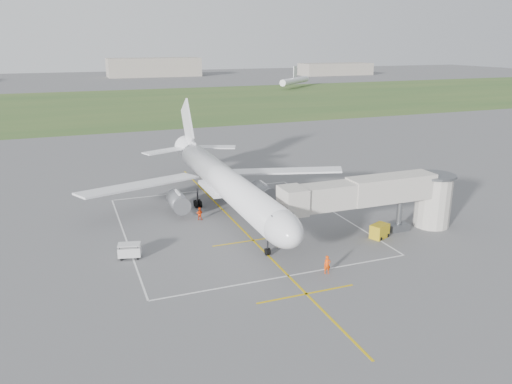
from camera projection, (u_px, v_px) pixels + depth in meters
name	position (u px, v px, depth m)	size (l,w,h in m)	color
ground	(227.00, 214.00, 67.95)	(700.00, 700.00, 0.00)	#525254
grass_strip	(119.00, 105.00, 183.98)	(700.00, 120.00, 0.02)	#325424
apron_markings	(241.00, 228.00, 62.75)	(28.20, 60.00, 0.01)	#C8A30B
airliner	(225.00, 182.00, 67.34)	(38.93, 46.75, 13.52)	white
jet_bridge	(385.00, 196.00, 59.94)	(23.40, 5.00, 7.20)	#AFA79E
gpu_unit	(380.00, 231.00, 59.62)	(2.63, 2.26, 1.68)	#BA9B17
baggage_cart	(130.00, 251.00, 53.98)	(2.64, 1.93, 1.66)	silver
ramp_worker_nose	(327.00, 265.00, 50.34)	(0.70, 0.46, 1.93)	#F14307
ramp_worker_wing	(200.00, 214.00, 65.62)	(0.83, 0.64, 1.70)	red
distant_hangars	(64.00, 72.00, 297.59)	(345.00, 49.00, 12.00)	gray
distant_aircraft	(110.00, 86.00, 218.98)	(202.87, 28.93, 8.85)	white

